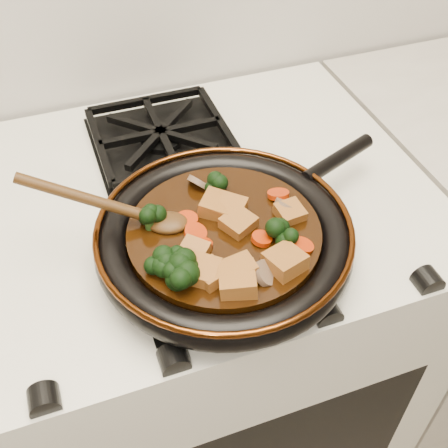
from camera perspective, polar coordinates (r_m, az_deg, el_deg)
name	(u,v)px	position (r m, az deg, el deg)	size (l,w,h in m)	color
stove	(196,351)	(1.22, -2.88, -12.81)	(0.76, 0.60, 0.90)	silver
burner_grate_front	(215,251)	(0.77, -0.93, -2.77)	(0.23, 0.23, 0.03)	black
burner_grate_back	(161,137)	(0.97, -6.40, 8.82)	(0.23, 0.23, 0.03)	black
skillet	(225,237)	(0.75, 0.12, -1.33)	(0.45, 0.34, 0.05)	black
braising_sauce	(224,235)	(0.74, 0.00, -1.14)	(0.26, 0.26, 0.02)	black
tofu_cube_0	(285,262)	(0.69, 6.22, -3.83)	(0.04, 0.04, 0.02)	brown
tofu_cube_1	(239,270)	(0.68, 1.52, -4.74)	(0.04, 0.03, 0.02)	brown
tofu_cube_2	(193,253)	(0.70, -3.14, -2.95)	(0.04, 0.03, 0.02)	brown
tofu_cube_3	(290,213)	(0.75, 6.70, 1.11)	(0.03, 0.03, 0.02)	brown
tofu_cube_4	(218,206)	(0.76, -0.56, 1.80)	(0.04, 0.05, 0.02)	brown
tofu_cube_5	(211,274)	(0.68, -1.34, -5.12)	(0.04, 0.04, 0.02)	brown
tofu_cube_6	(238,223)	(0.73, 1.47, 0.06)	(0.04, 0.04, 0.02)	brown
tofu_cube_7	(237,280)	(0.67, 1.38, -5.72)	(0.04, 0.05, 0.02)	brown
tofu_cube_8	(202,272)	(0.68, -2.22, -4.85)	(0.04, 0.04, 0.02)	brown
tofu_cube_9	(230,210)	(0.75, 0.66, 1.46)	(0.04, 0.04, 0.02)	brown
broccoli_floret_0	(219,184)	(0.79, -0.53, 4.04)	(0.06, 0.06, 0.05)	black
broccoli_floret_1	(181,277)	(0.67, -4.43, -5.36)	(0.06, 0.06, 0.06)	black
broccoli_floret_2	(284,235)	(0.72, 6.12, -1.11)	(0.05, 0.05, 0.05)	black
broccoli_floret_3	(149,222)	(0.74, -7.61, 0.25)	(0.05, 0.05, 0.06)	black
broccoli_floret_4	(175,265)	(0.68, -4.99, -4.14)	(0.06, 0.06, 0.05)	black
broccoli_floret_5	(182,271)	(0.68, -4.31, -4.74)	(0.06, 0.06, 0.05)	black
broccoli_floret_6	(164,262)	(0.69, -6.15, -3.83)	(0.05, 0.05, 0.05)	black
carrot_coin_0	(303,246)	(0.72, 7.99, -2.21)	(0.03, 0.03, 0.01)	#A92704
carrot_coin_1	(187,220)	(0.74, -3.79, 0.44)	(0.03, 0.03, 0.01)	#A92704
carrot_coin_2	(195,233)	(0.73, -2.92, -0.91)	(0.03, 0.03, 0.01)	#A92704
carrot_coin_3	(201,244)	(0.71, -2.40, -2.03)	(0.03, 0.03, 0.01)	#A92704
carrot_coin_4	(278,194)	(0.78, 5.53, 3.03)	(0.03, 0.03, 0.01)	#A92704
carrot_coin_5	(262,239)	(0.72, 3.85, -1.50)	(0.03, 0.03, 0.01)	#A92704
mushroom_slice_0	(265,273)	(0.68, 4.14, -5.02)	(0.03, 0.03, 0.01)	brown
mushroom_slice_1	(287,206)	(0.76, 6.40, 1.87)	(0.03, 0.03, 0.01)	brown
mushroom_slice_2	(166,262)	(0.69, -5.87, -3.84)	(0.03, 0.03, 0.01)	brown
mushroom_slice_3	(199,183)	(0.80, -2.60, 4.22)	(0.03, 0.03, 0.01)	brown
wooden_spoon	(129,211)	(0.74, -9.58, 1.28)	(0.13, 0.07, 0.20)	#3F250D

